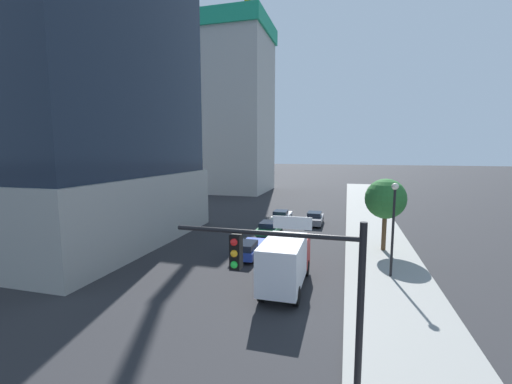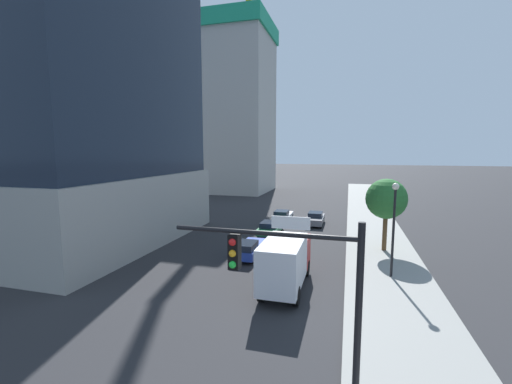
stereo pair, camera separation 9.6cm
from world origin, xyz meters
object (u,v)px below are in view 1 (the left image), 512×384
car_white (282,216)px  car_gray (314,218)px  traffic_light_pole (300,284)px  box_truck (286,260)px  street_lamp (394,216)px  construction_building (236,101)px  car_green (270,228)px  car_blue (249,248)px  street_tree (386,199)px

car_white → car_gray: size_ratio=1.02×
traffic_light_pole → box_truck: bearing=102.6°
traffic_light_pole → street_lamp: bearing=72.7°
construction_building → car_green: construction_building is taller
car_green → car_blue: bearing=-90.0°
street_tree → box_truck: (-6.46, -9.53, -2.60)m
street_lamp → car_blue: 10.94m
traffic_light_pole → street_tree: 19.84m
street_lamp → car_white: 18.78m
construction_building → street_tree: 46.06m
traffic_light_pole → car_green: (-6.08, 22.43, -3.82)m
traffic_light_pole → car_white: (-6.08, 28.73, -3.83)m
car_green → street_lamp: bearing=-41.6°
street_tree → car_white: street_tree is taller
street_tree → car_gray: size_ratio=1.36×
construction_building → box_truck: (18.59, -45.66, -16.30)m
car_blue → traffic_light_pole: bearing=-68.1°
street_lamp → car_green: street_lamp is taller
car_white → box_truck: size_ratio=0.68×
car_gray → box_truck: (0.00, -18.17, 1.09)m
construction_building → car_green: (14.71, -33.08, -17.41)m
street_lamp → car_green: (-10.23, 9.07, -3.45)m
street_tree → box_truck: size_ratio=0.91×
street_tree → car_white: size_ratio=1.34×
traffic_light_pole → car_blue: bearing=111.9°
street_tree → car_green: street_tree is taller
street_lamp → box_truck: bearing=-151.0°
box_truck → street_lamp: bearing=29.0°
construction_building → traffic_light_pole: construction_building is taller
traffic_light_pole → car_green: 23.55m
traffic_light_pole → car_blue: traffic_light_pole is taller
construction_building → street_tree: bearing=-55.3°
car_blue → box_truck: size_ratio=0.70×
car_green → box_truck: bearing=-72.9°
traffic_light_pole → car_gray: traffic_light_pole is taller
construction_building → street_lamp: construction_building is taller
box_truck → construction_building: bearing=112.2°
street_lamp → box_truck: 7.62m
car_green → car_gray: bearing=55.2°
street_lamp → street_tree: (0.12, 6.01, 0.27)m
traffic_light_pole → car_white: size_ratio=1.43×
street_lamp → car_white: bearing=123.6°
construction_building → box_truck: size_ratio=6.48×
street_lamp → box_truck: (-6.35, -3.52, -2.33)m
car_blue → car_gray: car_gray is taller
car_gray → box_truck: size_ratio=0.66×
car_green → car_gray: car_gray is taller
car_white → traffic_light_pole: bearing=-78.1°
traffic_light_pole → car_blue: size_ratio=1.38×
traffic_light_pole → car_green: traffic_light_pole is taller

